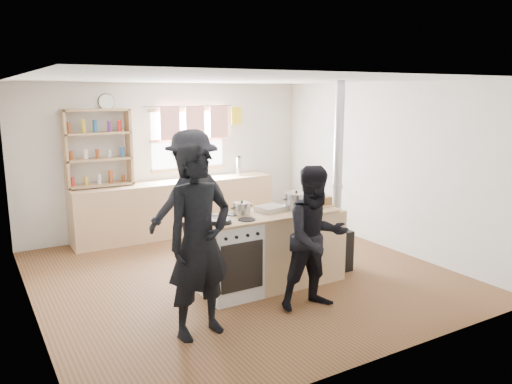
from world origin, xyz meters
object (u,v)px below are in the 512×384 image
at_px(skillet_greens, 220,221).
at_px(stockpot_stove, 242,209).
at_px(cooking_island, 273,249).
at_px(thermos, 239,166).
at_px(person_far, 192,201).
at_px(bread_board, 323,202).
at_px(flue_heater, 336,223).
at_px(stockpot_counter, 296,201).
at_px(person_near_left, 199,242).
at_px(person_near_right, 316,238).
at_px(roast_tray, 271,208).

height_order(skillet_greens, stockpot_stove, stockpot_stove).
bearing_deg(cooking_island, thermos, 69.28).
xyz_separation_m(cooking_island, person_far, (-0.60, 1.03, 0.47)).
distance_m(cooking_island, person_far, 1.28).
distance_m(cooking_island, bread_board, 0.88).
relative_size(skillet_greens, flue_heater, 0.14).
relative_size(skillet_greens, stockpot_counter, 1.09).
bearing_deg(person_near_left, flue_heater, 9.40).
relative_size(stockpot_stove, person_near_right, 0.13).
distance_m(stockpot_counter, person_near_right, 0.85).
bearing_deg(person_far, cooking_island, 111.96).
relative_size(skillet_greens, person_near_right, 0.22).
height_order(thermos, flue_heater, flue_heater).
height_order(stockpot_counter, flue_heater, flue_heater).
bearing_deg(roast_tray, bread_board, -9.30).
height_order(cooking_island, flue_heater, flue_heater).
xyz_separation_m(cooking_island, roast_tray, (0.01, 0.07, 0.50)).
bearing_deg(flue_heater, cooking_island, -177.02).
relative_size(roast_tray, bread_board, 1.26).
relative_size(cooking_island, bread_board, 6.81).
xyz_separation_m(stockpot_stove, person_near_left, (-0.90, -0.79, -0.06)).
xyz_separation_m(stockpot_counter, flue_heater, (0.69, 0.05, -0.39)).
relative_size(cooking_island, flue_heater, 0.79).
relative_size(stockpot_stove, person_near_left, 0.11).
bearing_deg(roast_tray, skillet_greens, -166.18).
height_order(bread_board, person_far, person_far).
distance_m(thermos, skillet_greens, 3.42).
bearing_deg(cooking_island, bread_board, -3.96).
height_order(thermos, stockpot_counter, thermos).
bearing_deg(stockpot_counter, bread_board, -8.25).
relative_size(person_near_left, person_far, 1.00).
bearing_deg(skillet_greens, roast_tray, 13.82).
xyz_separation_m(skillet_greens, flue_heater, (1.81, 0.18, -0.32)).
distance_m(skillet_greens, person_near_right, 1.07).
height_order(cooking_island, stockpot_counter, stockpot_counter).
distance_m(flue_heater, person_far, 1.92).
bearing_deg(person_near_left, stockpot_counter, 14.76).
distance_m(stockpot_stove, bread_board, 1.10).
distance_m(stockpot_counter, bread_board, 0.38).
relative_size(skillet_greens, person_far, 0.18).
distance_m(skillet_greens, person_near_left, 0.76).
bearing_deg(bread_board, stockpot_stove, 172.58).
bearing_deg(bread_board, person_near_left, -162.02).
distance_m(flue_heater, person_near_right, 1.27).
bearing_deg(person_near_right, thermos, 81.60).
xyz_separation_m(thermos, roast_tray, (-1.04, -2.70, -0.09)).
xyz_separation_m(person_near_left, person_far, (0.68, 1.73, -0.00)).
distance_m(stockpot_counter, person_far, 1.40).
bearing_deg(thermos, skillet_greens, -122.17).
relative_size(bread_board, person_near_right, 0.18).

